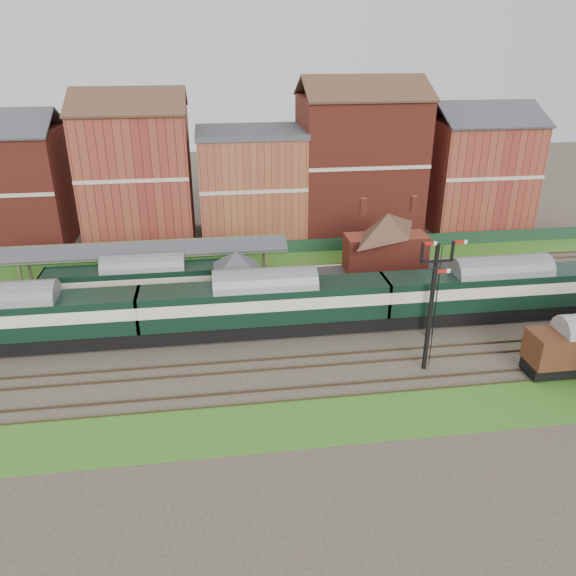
{
  "coord_description": "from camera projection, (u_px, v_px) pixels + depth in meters",
  "views": [
    {
      "loc": [
        -4.76,
        -40.38,
        22.35
      ],
      "look_at": [
        1.19,
        2.0,
        3.0
      ],
      "focal_mm": 35.0,
      "sensor_mm": 36.0,
      "label": 1
    }
  ],
  "objects": [
    {
      "name": "ground",
      "position": [
        277.0,
        332.0,
        46.24
      ],
      "size": [
        160.0,
        160.0,
        0.0
      ],
      "primitive_type": "plane",
      "color": "#473D33",
      "rests_on": "ground"
    },
    {
      "name": "grass_back",
      "position": [
        259.0,
        261.0,
        60.67
      ],
      "size": [
        90.0,
        4.5,
        0.06
      ],
      "primitive_type": "cube",
      "color": "#2D6619",
      "rests_on": "ground"
    },
    {
      "name": "grass_front",
      "position": [
        300.0,
        422.0,
        35.4
      ],
      "size": [
        90.0,
        5.0,
        0.06
      ],
      "primitive_type": "cube",
      "color": "#2D6619",
      "rests_on": "ground"
    },
    {
      "name": "fence",
      "position": [
        257.0,
        248.0,
        62.18
      ],
      "size": [
        90.0,
        0.12,
        1.5
      ],
      "primitive_type": "cube",
      "color": "#193823",
      "rests_on": "ground"
    },
    {
      "name": "platform",
      "position": [
        214.0,
        283.0,
        54.2
      ],
      "size": [
        55.0,
        3.4,
        1.0
      ],
      "primitive_type": "cube",
      "color": "#2D2D2D",
      "rests_on": "ground"
    },
    {
      "name": "signal_box",
      "position": [
        237.0,
        283.0,
        47.48
      ],
      "size": [
        5.4,
        5.4,
        6.0
      ],
      "color": "#5D7553",
      "rests_on": "ground"
    },
    {
      "name": "brick_hut",
      "position": [
        329.0,
        298.0,
        49.32
      ],
      "size": [
        3.2,
        2.64,
        2.94
      ],
      "color": "maroon",
      "rests_on": "ground"
    },
    {
      "name": "station_building",
      "position": [
        386.0,
        241.0,
        54.93
      ],
      "size": [
        8.1,
        8.1,
        5.9
      ],
      "color": "maroon",
      "rests_on": "platform"
    },
    {
      "name": "canopy",
      "position": [
        146.0,
        246.0,
        51.76
      ],
      "size": [
        26.0,
        3.89,
        4.08
      ],
      "color": "#4D5535",
      "rests_on": "platform"
    },
    {
      "name": "semaphore_bracket",
      "position": [
        434.0,
        285.0,
        43.6
      ],
      "size": [
        3.6,
        0.25,
        8.18
      ],
      "color": "black",
      "rests_on": "ground"
    },
    {
      "name": "semaphore_siding",
      "position": [
        430.0,
        318.0,
        39.49
      ],
      "size": [
        1.23,
        0.25,
        8.0
      ],
      "color": "black",
      "rests_on": "ground"
    },
    {
      "name": "town_backdrop",
      "position": [
        249.0,
        178.0,
        65.9
      ],
      "size": [
        69.0,
        10.0,
        16.0
      ],
      "color": "maroon",
      "rests_on": "ground"
    },
    {
      "name": "dmu_train",
      "position": [
        265.0,
        304.0,
        45.03
      ],
      "size": [
        59.45,
        3.12,
        4.57
      ],
      "color": "black",
      "rests_on": "ground"
    },
    {
      "name": "platform_railcar",
      "position": [
        145.0,
        282.0,
        49.75
      ],
      "size": [
        17.31,
        2.73,
        3.99
      ],
      "color": "black",
      "rests_on": "ground"
    },
    {
      "name": "goods_van_a",
      "position": [
        569.0,
        349.0,
        39.8
      ],
      "size": [
        5.83,
        2.53,
        3.54
      ],
      "color": "black",
      "rests_on": "ground"
    }
  ]
}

